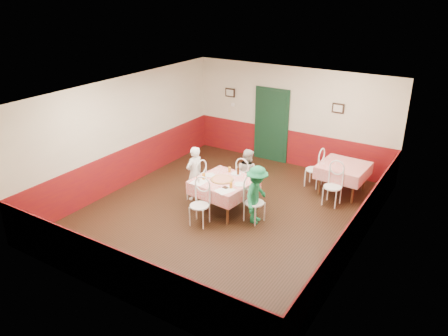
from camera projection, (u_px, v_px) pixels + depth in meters
The scene contains 39 objects.
floor at pixel (226, 212), 10.05m from camera, with size 7.00×7.00×0.00m, color black.
ceiling at pixel (227, 92), 8.95m from camera, with size 7.00×7.00×0.00m, color white.
back_wall at pixel (292, 117), 12.23m from camera, with size 6.00×0.10×2.80m, color beige.
front_wall at pixel (108, 225), 6.77m from camera, with size 6.00×0.10×2.80m, color beige.
left_wall at pixel (125, 132), 10.96m from camera, with size 0.10×7.00×2.80m, color beige.
right_wall at pixel (365, 187), 8.04m from camera, with size 0.10×7.00×2.80m, color beige.
wainscot_back at pixel (290, 147), 12.57m from camera, with size 6.00×0.03×1.00m, color maroon.
wainscot_front at pixel (115, 273), 7.13m from camera, with size 6.00×0.03×1.00m, color maroon.
wainscot_left at pixel (128, 166), 11.31m from camera, with size 0.03×7.00×1.00m, color maroon.
wainscot_right at pixel (358, 229), 8.40m from camera, with size 0.03×7.00×1.00m, color maroon.
door at pixel (271, 126), 12.62m from camera, with size 0.96×0.06×2.10m, color black.
picture_left at pixel (230, 93), 12.99m from camera, with size 0.32×0.03×0.26m, color black.
picture_right at pixel (338, 108), 11.38m from camera, with size 0.32×0.03×0.26m, color black.
thermostat at pixel (233, 105), 13.08m from camera, with size 0.10×0.03×0.10m, color white.
main_table at pixel (224, 195), 10.02m from camera, with size 1.22×1.22×0.77m, color red.
second_table at pixel (342, 179), 10.85m from camera, with size 1.12×1.12×0.77m, color red.
chair_left at pixel (196, 182), 10.48m from camera, with size 0.42×0.42×0.90m, color white, non-canonical shape.
chair_right at pixel (254, 203), 9.51m from camera, with size 0.42×0.42×0.90m, color white, non-canonical shape.
chair_far at pixel (246, 180), 10.60m from camera, with size 0.42×0.42×0.90m, color white, non-canonical shape.
chair_near at pixel (199, 206), 9.38m from camera, with size 0.42×0.42×0.90m, color white, non-canonical shape.
chair_second_a at pixel (314, 170), 11.18m from camera, with size 0.42×0.42×0.90m, color white, non-canonical shape.
chair_second_b at pixel (333, 187), 10.23m from camera, with size 0.42×0.42×0.90m, color white, non-canonical shape.
pizza at pixel (222, 179), 9.86m from camera, with size 0.50×0.50×0.03m, color #B74723.
plate_left at pixel (209, 175), 10.09m from camera, with size 0.25×0.25×0.01m, color white.
plate_right at pixel (240, 184), 9.63m from camera, with size 0.25×0.25×0.01m, color white.
plate_far at pixel (236, 174), 10.16m from camera, with size 0.25×0.25×0.01m, color white.
glass_a at pixel (204, 176), 9.88m from camera, with size 0.07×0.07×0.13m, color #BF7219.
glass_b at pixel (231, 185), 9.45m from camera, with size 0.07×0.07×0.13m, color #BF7219.
glass_c at pixel (230, 170), 10.25m from camera, with size 0.07×0.07×0.12m, color #BF7219.
beer_bottle at pixel (238, 171), 10.08m from camera, with size 0.06×0.06×0.21m, color #381C0A.
shaker_a at pixel (197, 180), 9.77m from camera, with size 0.04×0.04×0.09m, color silver.
shaker_b at pixel (199, 181), 9.69m from camera, with size 0.04×0.04×0.09m, color silver.
shaker_c at pixel (197, 178), 9.85m from camera, with size 0.04×0.04×0.09m, color #B23319.
menu_left at pixel (200, 182), 9.78m from camera, with size 0.30×0.40×0.00m, color white.
menu_right at pixel (225, 190), 9.37m from camera, with size 0.30×0.40×0.00m, color white.
wallet at pixel (225, 187), 9.47m from camera, with size 0.11×0.09×0.02m, color black.
diner_left at pixel (195, 173), 10.42m from camera, with size 0.49×0.32×1.34m, color gray.
diner_far at pixel (247, 173), 10.58m from camera, with size 0.60×0.47×1.23m, color gray.
diner_right at pixel (257, 195), 9.40m from camera, with size 0.85×0.49×1.32m, color gray.
Camera 1 is at (4.64, -7.53, 4.88)m, focal length 35.00 mm.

